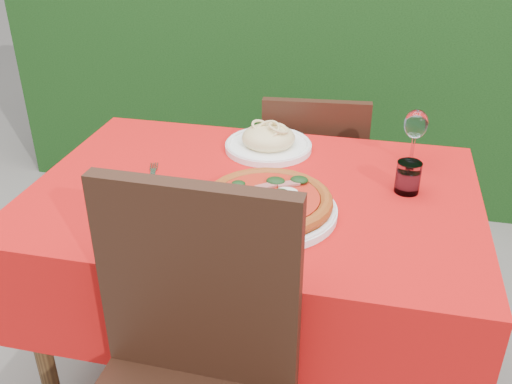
% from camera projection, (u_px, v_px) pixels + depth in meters
% --- Properties ---
extents(ground, '(60.00, 60.00, 0.00)m').
position_uv_depth(ground, '(254.00, 378.00, 1.98)').
color(ground, '#605B57').
rests_on(ground, ground).
extents(hedge, '(3.20, 0.55, 1.78)m').
position_uv_depth(hedge, '(322.00, 17.00, 2.86)').
color(hedge, black).
rests_on(hedge, ground).
extents(dining_table, '(1.26, 0.86, 0.75)m').
position_uv_depth(dining_table, '(253.00, 234.00, 1.69)').
color(dining_table, '#4B3118').
rests_on(dining_table, ground).
extents(chair_near, '(0.46, 0.46, 1.00)m').
position_uv_depth(chair_near, '(184.00, 384.00, 1.22)').
color(chair_near, black).
rests_on(chair_near, ground).
extents(chair_far, '(0.42, 0.42, 0.85)m').
position_uv_depth(chair_far, '(313.00, 180.00, 2.23)').
color(chair_far, black).
rests_on(chair_far, ground).
extents(pizza_plate, '(0.41, 0.41, 0.07)m').
position_uv_depth(pizza_plate, '(268.00, 204.00, 1.48)').
color(pizza_plate, white).
rests_on(pizza_plate, dining_table).
extents(pasta_plate, '(0.28, 0.28, 0.08)m').
position_uv_depth(pasta_plate, '(268.00, 141.00, 1.84)').
color(pasta_plate, white).
rests_on(pasta_plate, dining_table).
extents(water_glass, '(0.07, 0.07, 0.09)m').
position_uv_depth(water_glass, '(408.00, 179.00, 1.59)').
color(water_glass, silver).
rests_on(water_glass, dining_table).
extents(wine_glass, '(0.07, 0.07, 0.18)m').
position_uv_depth(wine_glass, '(416.00, 126.00, 1.71)').
color(wine_glass, white).
rests_on(wine_glass, dining_table).
extents(fork, '(0.09, 0.21, 0.01)m').
position_uv_depth(fork, '(152.00, 181.00, 1.66)').
color(fork, '#B6B6BE').
rests_on(fork, dining_table).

